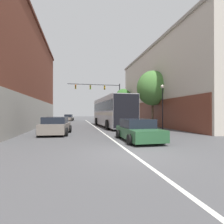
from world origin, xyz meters
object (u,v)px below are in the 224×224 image
Objects in this scene: traffic_signal_gantry at (103,93)px; street_tree_near at (152,88)px; bus at (112,111)px; parked_car_left_near at (56,126)px; parked_car_left_mid at (69,118)px; hatchback_foreground at (138,130)px; street_lamp at (163,99)px; street_tree_far at (123,98)px.

street_tree_near is at bearing -73.39° from traffic_signal_gantry.
traffic_signal_gantry reaches higher than bus.
parked_car_left_mid is (0.02, 24.15, -0.01)m from parked_car_left_near.
parked_car_left_mid is 0.47× the size of traffic_signal_gantry.
traffic_signal_gantry is (1.43, 23.02, 4.91)m from hatchback_foreground.
parked_car_left_mid is at bearing 115.47° from street_lamp.
hatchback_foreground is at bearing -103.08° from street_tree_far.
street_tree_near is at bearing -29.29° from hatchback_foreground.
bus is 10.68m from hatchback_foreground.
parked_car_left_near is 0.59× the size of street_tree_near.
street_lamp is at bearing -37.87° from hatchback_foreground.
bus is at bearing -37.16° from parked_car_left_near.
street_lamp is 14.28m from street_tree_far.
street_lamp reaches higher than hatchback_foreground.
hatchback_foreground is 0.66× the size of street_tree_far.
street_tree_far is at bearing -13.15° from hatchback_foreground.
parked_car_left_mid is at bearing 4.37° from parked_car_left_near.
street_lamp is (10.34, 2.49, 2.46)m from parked_car_left_near.
traffic_signal_gantry is (6.66, 18.91, 4.87)m from parked_car_left_near.
bus is at bearing -157.73° from parked_car_left_mid.
parked_car_left_near is 0.87× the size of street_lamp.
street_lamp is at bearing -95.58° from street_tree_near.
street_tree_far reaches higher than parked_car_left_mid.
parked_car_left_near is 0.86× the size of parked_car_left_mid.
bus is 2.74× the size of hatchback_foreground.
bus is 2.77× the size of parked_car_left_near.
traffic_signal_gantry is at bearing -6.88° from bus.
traffic_signal_gantry is (6.64, -5.24, 4.89)m from parked_car_left_mid.
bus is 2.38× the size of parked_car_left_mid.
parked_car_left_near reaches higher than hatchback_foreground.
hatchback_foreground is at bearing -127.79° from street_lamp.
street_tree_far is at bearing 92.98° from street_tree_near.
parked_car_left_mid is at bearing 10.37° from hatchback_foreground.
traffic_signal_gantry is 2.16× the size of street_lamp.
traffic_signal_gantry is at bearing -123.95° from parked_car_left_mid.
street_tree_near is at bearing -87.02° from street_tree_far.
parked_car_left_mid is 24.12m from street_lamp.
street_tree_far is (10.04, -7.45, 3.80)m from parked_car_left_mid.
parked_car_left_near is at bearing -166.48° from street_lamp.
traffic_signal_gantry is at bearing 102.62° from street_lamp.
street_tree_near is (5.41, 9.68, 4.07)m from hatchback_foreground.
parked_car_left_near is 10.91m from street_lamp.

